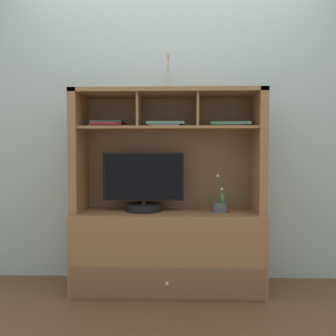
{
  "coord_description": "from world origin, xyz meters",
  "views": [
    {
      "loc": [
        0.07,
        -2.63,
        1.03
      ],
      "look_at": [
        0.0,
        0.0,
        0.92
      ],
      "focal_mm": 37.41,
      "sensor_mm": 36.0,
      "label": 1
    }
  ],
  "objects": [
    {
      "name": "back_wall",
      "position": [
        0.0,
        0.26,
        1.4
      ],
      "size": [
        6.0,
        0.02,
        2.8
      ],
      "primitive_type": "cube",
      "color": "#AAB9BA",
      "rests_on": "ground"
    },
    {
      "name": "tv_monitor",
      "position": [
        -0.19,
        -0.0,
        0.78
      ],
      "size": [
        0.61,
        0.27,
        0.44
      ],
      "color": "black",
      "rests_on": "media_console"
    },
    {
      "name": "floor_plane",
      "position": [
        0.0,
        0.0,
        -0.01
      ],
      "size": [
        6.0,
        6.0,
        0.02
      ],
      "primitive_type": "cube",
      "color": "brown",
      "rests_on": "ground"
    },
    {
      "name": "potted_orchid",
      "position": [
        0.39,
        -0.02,
        0.63
      ],
      "size": [
        0.13,
        0.13,
        0.28
      ],
      "color": "#4F5057",
      "rests_on": "media_console"
    },
    {
      "name": "magazine_stack_right",
      "position": [
        -0.46,
        0.02,
        1.25
      ],
      "size": [
        0.32,
        0.27,
        0.05
      ],
      "color": "gray",
      "rests_on": "media_console"
    },
    {
      "name": "media_console",
      "position": [
        0.0,
        0.01,
        0.46
      ],
      "size": [
        1.41,
        0.48,
        1.5
      ],
      "color": "olive",
      "rests_on": "ground"
    },
    {
      "name": "diffuser_bottle",
      "position": [
        -0.0,
        0.01,
        1.57
      ],
      "size": [
        0.05,
        0.05,
        0.29
      ],
      "color": "#AAAFB3",
      "rests_on": "media_console"
    },
    {
      "name": "magazine_stack_left",
      "position": [
        -0.03,
        -0.02,
        1.25
      ],
      "size": [
        0.29,
        0.23,
        0.03
      ],
      "color": "slate",
      "rests_on": "media_console"
    },
    {
      "name": "magazine_stack_centre",
      "position": [
        0.46,
        -0.02,
        1.25
      ],
      "size": [
        0.31,
        0.23,
        0.03
      ],
      "color": "#374C80",
      "rests_on": "media_console"
    }
  ]
}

